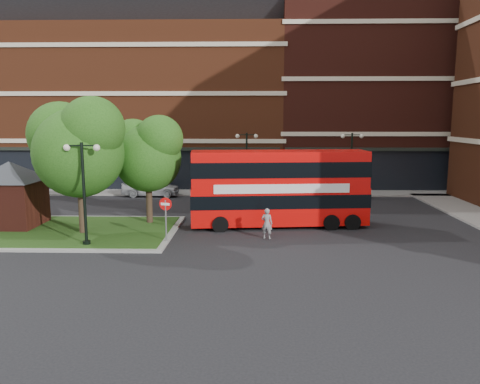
{
  "coord_description": "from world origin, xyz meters",
  "views": [
    {
      "loc": [
        2.4,
        -21.33,
        6.12
      ],
      "look_at": [
        1.74,
        4.6,
        2.0
      ],
      "focal_mm": 35.0,
      "sensor_mm": 36.0,
      "label": 1
    }
  ],
  "objects_px": {
    "woman": "(267,223)",
    "car_silver": "(151,187)",
    "car_white": "(342,189)",
    "bus": "(279,183)"
  },
  "relations": [
    {
      "from": "woman",
      "to": "car_white",
      "type": "distance_m",
      "value": 13.96
    },
    {
      "from": "bus",
      "to": "car_white",
      "type": "xyz_separation_m",
      "value": [
        5.46,
        9.69,
        -1.82
      ]
    },
    {
      "from": "woman",
      "to": "bus",
      "type": "bearing_deg",
      "value": -89.0
    },
    {
      "from": "car_silver",
      "to": "woman",
      "type": "bearing_deg",
      "value": -145.32
    },
    {
      "from": "car_silver",
      "to": "bus",
      "type": "bearing_deg",
      "value": -136.14
    },
    {
      "from": "woman",
      "to": "car_silver",
      "type": "distance_m",
      "value": 15.55
    },
    {
      "from": "woman",
      "to": "car_white",
      "type": "relative_size",
      "value": 0.4
    },
    {
      "from": "car_silver",
      "to": "car_white",
      "type": "height_order",
      "value": "car_silver"
    },
    {
      "from": "car_white",
      "to": "car_silver",
      "type": "bearing_deg",
      "value": 92.87
    },
    {
      "from": "woman",
      "to": "car_silver",
      "type": "bearing_deg",
      "value": -39.76
    }
  ]
}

